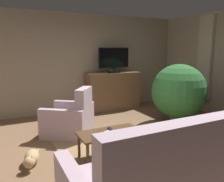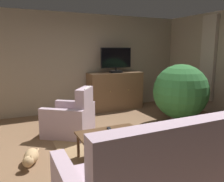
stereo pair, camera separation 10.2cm
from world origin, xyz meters
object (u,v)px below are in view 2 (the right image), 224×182
object	(u,v)px
tv_remote	(110,129)
cat	(31,157)
tv_cabinet	(115,92)
coffee_table	(109,135)
potted_plant_small_fern_corner	(181,92)
sofa_floral	(166,178)
armchair_angled_to_table	(71,119)
folded_newspaper	(108,133)
television	(116,59)

from	to	relation	value
tv_remote	cat	size ratio (longest dim) A/B	0.25
tv_cabinet	coffee_table	bearing A→B (deg)	-117.73
coffee_table	tv_remote	xyz separation A→B (m)	(0.04, 0.08, 0.06)
tv_cabinet	cat	bearing A→B (deg)	-137.37
potted_plant_small_fern_corner	sofa_floral	bearing A→B (deg)	-134.25
potted_plant_small_fern_corner	cat	bearing A→B (deg)	-171.13
tv_cabinet	coffee_table	size ratio (longest dim) A/B	1.54
armchair_angled_to_table	cat	bearing A→B (deg)	-132.59
tv_remote	sofa_floral	xyz separation A→B (m)	(0.03, -1.38, -0.10)
folded_newspaper	potted_plant_small_fern_corner	size ratio (longest dim) A/B	0.22
coffee_table	armchair_angled_to_table	world-z (taller)	armchair_angled_to_table
potted_plant_small_fern_corner	cat	world-z (taller)	potted_plant_small_fern_corner
tv_cabinet	armchair_angled_to_table	xyz separation A→B (m)	(-1.66, -1.38, -0.19)
tv_remote	sofa_floral	bearing A→B (deg)	-169.30
tv_cabinet	television	bearing A→B (deg)	-90.00
television	folded_newspaper	size ratio (longest dim) A/B	3.00
television	tv_remote	xyz separation A→B (m)	(-1.35, -2.51, -0.98)
television	coffee_table	bearing A→B (deg)	-118.21
tv_cabinet	tv_remote	xyz separation A→B (m)	(-1.35, -2.56, -0.06)
television	potted_plant_small_fern_corner	world-z (taller)	television
cat	armchair_angled_to_table	bearing A→B (deg)	47.41
tv_cabinet	sofa_floral	bearing A→B (deg)	-108.43
television	armchair_angled_to_table	size ratio (longest dim) A/B	0.76
television	folded_newspaper	xyz separation A→B (m)	(-1.43, -2.65, -0.99)
cat	tv_cabinet	bearing A→B (deg)	42.63
sofa_floral	armchair_angled_to_table	xyz separation A→B (m)	(-0.34, 2.56, -0.03)
tv_remote	potted_plant_small_fern_corner	world-z (taller)	potted_plant_small_fern_corner
coffee_table	potted_plant_small_fern_corner	bearing A→B (deg)	20.82
tv_cabinet	folded_newspaper	bearing A→B (deg)	-117.90
tv_cabinet	armchair_angled_to_table	distance (m)	2.17
television	coffee_table	size ratio (longest dim) A/B	0.90
coffee_table	folded_newspaper	size ratio (longest dim) A/B	3.35
tv_remote	armchair_angled_to_table	xyz separation A→B (m)	(-0.31, 1.18, -0.13)
television	coffee_table	world-z (taller)	television
tv_cabinet	armchair_angled_to_table	size ratio (longest dim) A/B	1.30
coffee_table	cat	distance (m)	1.22
coffee_table	folded_newspaper	world-z (taller)	folded_newspaper
television	potted_plant_small_fern_corner	distance (m)	2.04
coffee_table	folded_newspaper	xyz separation A→B (m)	(-0.04, -0.06, 0.05)
potted_plant_small_fern_corner	armchair_angled_to_table	bearing A→B (deg)	169.45
folded_newspaper	sofa_floral	size ratio (longest dim) A/B	0.13
television	cat	size ratio (longest dim) A/B	1.35
tv_remote	sofa_floral	world-z (taller)	sofa_floral
tv_cabinet	television	world-z (taller)	television
potted_plant_small_fern_corner	cat	size ratio (longest dim) A/B	2.06
television	tv_remote	bearing A→B (deg)	-118.24
potted_plant_small_fern_corner	tv_remote	bearing A→B (deg)	-160.70
cat	folded_newspaper	bearing A→B (deg)	-17.84
television	armchair_angled_to_table	xyz separation A→B (m)	(-1.66, -1.33, -1.11)
tv_cabinet	television	distance (m)	0.92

